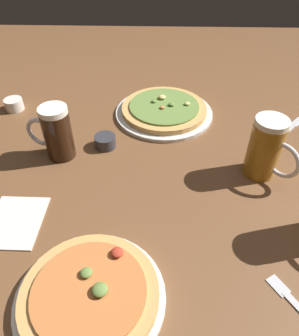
{
  "coord_description": "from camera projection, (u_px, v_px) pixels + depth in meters",
  "views": [
    {
      "loc": [
        0.02,
        -0.66,
        0.61
      ],
      "look_at": [
        0.0,
        0.0,
        0.02
      ],
      "focal_mm": 34.83,
      "sensor_mm": 36.0,
      "label": 1
    }
  ],
  "objects": [
    {
      "name": "ground_plane",
      "position": [
        150.0,
        177.0,
        0.91
      ],
      "size": [
        2.4,
        2.4,
        0.03
      ],
      "primitive_type": "cube",
      "color": "brown"
    },
    {
      "name": "pizza_plate_near",
      "position": [
        90.0,
        295.0,
        0.62
      ],
      "size": [
        0.29,
        0.29,
        0.05
      ],
      "color": "silver",
      "rests_on": "ground_plane"
    },
    {
      "name": "pizza_plate_far",
      "position": [
        164.0,
        110.0,
        1.11
      ],
      "size": [
        0.33,
        0.33,
        0.05
      ],
      "color": "silver",
      "rests_on": "ground_plane"
    },
    {
      "name": "beer_mug_dark",
      "position": [
        266.0,
        149.0,
        0.84
      ],
      "size": [
        0.12,
        0.13,
        0.17
      ],
      "color": "#9E6619",
      "rests_on": "ground_plane"
    },
    {
      "name": "beer_mug_amber",
      "position": [
        56.0,
        133.0,
        0.91
      ],
      "size": [
        0.14,
        0.08,
        0.16
      ],
      "color": "black",
      "rests_on": "ground_plane"
    },
    {
      "name": "ramekin_sauce",
      "position": [
        105.0,
        141.0,
        0.97
      ],
      "size": [
        0.06,
        0.06,
        0.04
      ],
      "primitive_type": "cylinder",
      "color": "#333338",
      "rests_on": "ground_plane"
    },
    {
      "name": "ramekin_butter",
      "position": [
        14.0,
        104.0,
        1.13
      ],
      "size": [
        0.06,
        0.06,
        0.04
      ],
      "primitive_type": "cylinder",
      "color": "silver",
      "rests_on": "ground_plane"
    },
    {
      "name": "napkin_folded",
      "position": [
        15.0,
        221.0,
        0.77
      ],
      "size": [
        0.13,
        0.16,
        0.01
      ],
      "primitive_type": "cube",
      "rotation": [
        0.0,
        0.0,
        -0.01
      ],
      "color": "silver",
      "rests_on": "ground_plane"
    },
    {
      "name": "knife_right",
      "position": [
        287.0,
        130.0,
        1.04
      ],
      "size": [
        0.16,
        0.17,
        0.01
      ],
      "color": "silver",
      "rests_on": "ground_plane"
    }
  ]
}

